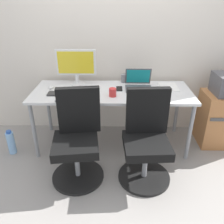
# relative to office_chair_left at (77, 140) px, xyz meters

# --- Properties ---
(ground_plane) EXTENTS (5.28, 5.28, 0.00)m
(ground_plane) POSITION_rel_office_chair_left_xyz_m (0.34, 0.59, -0.42)
(ground_plane) COLOR gray
(back_wall) EXTENTS (4.40, 0.04, 2.60)m
(back_wall) POSITION_rel_office_chair_left_xyz_m (0.34, 1.03, 0.88)
(back_wall) COLOR silver
(back_wall) RESTS_ON ground
(desk) EXTENTS (1.85, 0.72, 0.73)m
(desk) POSITION_rel_office_chair_left_xyz_m (0.34, 0.59, 0.24)
(desk) COLOR silver
(desk) RESTS_ON ground
(office_chair_left) EXTENTS (0.54, 0.54, 0.94)m
(office_chair_left) POSITION_rel_office_chair_left_xyz_m (0.00, 0.00, 0.00)
(office_chair_left) COLOR black
(office_chair_left) RESTS_ON ground
(office_chair_right) EXTENTS (0.54, 0.54, 0.94)m
(office_chair_right) POSITION_rel_office_chair_left_xyz_m (0.69, 0.00, 0.00)
(office_chair_right) COLOR black
(office_chair_right) RESTS_ON ground
(side_cabinet) EXTENTS (0.55, 0.42, 0.68)m
(side_cabinet) POSITION_rel_office_chair_left_xyz_m (1.72, 0.64, -0.08)
(side_cabinet) COLOR #B77542
(side_cabinet) RESTS_ON ground
(water_bottle_on_floor) EXTENTS (0.09, 0.09, 0.31)m
(water_bottle_on_floor) POSITION_rel_office_chair_left_xyz_m (-0.87, 0.35, -0.28)
(water_bottle_on_floor) COLOR #8CBFF2
(water_bottle_on_floor) RESTS_ON ground
(desktop_monitor) EXTENTS (0.48, 0.18, 0.43)m
(desktop_monitor) POSITION_rel_office_chair_left_xyz_m (-0.10, 0.81, 0.55)
(desktop_monitor) COLOR silver
(desktop_monitor) RESTS_ON desk
(open_laptop) EXTENTS (0.31, 0.28, 0.22)m
(open_laptop) POSITION_rel_office_chair_left_xyz_m (0.65, 0.69, 0.36)
(open_laptop) COLOR #4C4C51
(open_laptop) RESTS_ON desk
(keyboard_by_monitor) EXTENTS (0.34, 0.12, 0.02)m
(keyboard_by_monitor) POSITION_rel_office_chair_left_xyz_m (-0.08, 0.31, 0.31)
(keyboard_by_monitor) COLOR #515156
(keyboard_by_monitor) RESTS_ON desk
(keyboard_by_laptop) EXTENTS (0.34, 0.12, 0.02)m
(keyboard_by_laptop) POSITION_rel_office_chair_left_xyz_m (-0.21, 0.47, 0.31)
(keyboard_by_laptop) COLOR #2D2D2D
(keyboard_by_laptop) RESTS_ON desk
(mouse_by_monitor) EXTENTS (0.06, 0.10, 0.03)m
(mouse_by_monitor) POSITION_rel_office_chair_left_xyz_m (0.69, 0.38, 0.32)
(mouse_by_monitor) COLOR silver
(mouse_by_monitor) RESTS_ON desk
(mouse_by_laptop) EXTENTS (0.06, 0.10, 0.03)m
(mouse_by_laptop) POSITION_rel_office_chair_left_xyz_m (-0.39, 0.65, 0.32)
(mouse_by_laptop) COLOR silver
(mouse_by_laptop) RESTS_ON desk
(coffee_mug) EXTENTS (0.08, 0.08, 0.09)m
(coffee_mug) POSITION_rel_office_chair_left_xyz_m (0.35, 0.42, 0.35)
(coffee_mug) COLOR red
(coffee_mug) RESTS_ON desk
(pen_cup) EXTENTS (0.07, 0.07, 0.10)m
(pen_cup) POSITION_rel_office_chair_left_xyz_m (0.48, 0.89, 0.36)
(pen_cup) COLOR slate
(pen_cup) RESTS_ON desk
(phone_near_monitor) EXTENTS (0.07, 0.14, 0.01)m
(phone_near_monitor) POSITION_rel_office_chair_left_xyz_m (0.42, 0.64, 0.31)
(phone_near_monitor) COLOR black
(phone_near_monitor) RESTS_ON desk
(paper_pile) EXTENTS (0.21, 0.30, 0.01)m
(paper_pile) POSITION_rel_office_chair_left_xyz_m (1.02, 0.71, 0.31)
(paper_pile) COLOR white
(paper_pile) RESTS_ON desk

